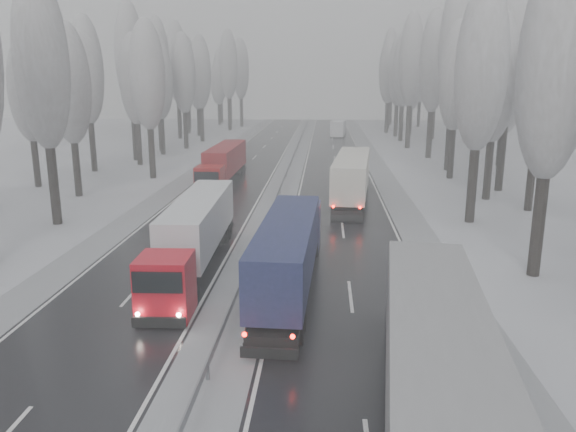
# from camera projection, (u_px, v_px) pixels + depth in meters

# --- Properties ---
(carriageway_right) EXTENTS (7.50, 200.00, 0.03)m
(carriageway_right) POSITION_uv_depth(u_px,v_px,m) (340.00, 210.00, 44.22)
(carriageway_right) COLOR black
(carriageway_right) RESTS_ON ground
(carriageway_left) EXTENTS (7.50, 200.00, 0.03)m
(carriageway_left) POSITION_uv_depth(u_px,v_px,m) (209.00, 208.00, 44.88)
(carriageway_left) COLOR black
(carriageway_left) RESTS_ON ground
(median_slush) EXTENTS (3.00, 200.00, 0.04)m
(median_slush) POSITION_uv_depth(u_px,v_px,m) (274.00, 209.00, 44.55)
(median_slush) COLOR #9A9CA1
(median_slush) RESTS_ON ground
(shoulder_right) EXTENTS (2.40, 200.00, 0.04)m
(shoulder_right) POSITION_uv_depth(u_px,v_px,m) (404.00, 211.00, 43.91)
(shoulder_right) COLOR #9A9CA1
(shoulder_right) RESTS_ON ground
(shoulder_left) EXTENTS (2.40, 200.00, 0.04)m
(shoulder_left) POSITION_uv_depth(u_px,v_px,m) (148.00, 207.00, 45.19)
(shoulder_left) COLOR #9A9CA1
(shoulder_left) RESTS_ON ground
(median_guardrail) EXTENTS (0.12, 200.00, 0.76)m
(median_guardrail) POSITION_uv_depth(u_px,v_px,m) (274.00, 202.00, 44.40)
(median_guardrail) COLOR slate
(median_guardrail) RESTS_ON ground
(tree_16) EXTENTS (3.60, 3.60, 16.53)m
(tree_16) POSITION_uv_depth(u_px,v_px,m) (556.00, 67.00, 27.18)
(tree_16) COLOR black
(tree_16) RESTS_ON ground
(tree_18) EXTENTS (3.60, 3.60, 16.58)m
(tree_18) POSITION_uv_depth(u_px,v_px,m) (481.00, 70.00, 38.22)
(tree_18) COLOR black
(tree_18) RESTS_ON ground
(tree_19) EXTENTS (3.60, 3.60, 14.57)m
(tree_19) POSITION_uv_depth(u_px,v_px,m) (540.00, 88.00, 42.06)
(tree_19) COLOR black
(tree_19) RESTS_ON ground
(tree_20) EXTENTS (3.60, 3.60, 15.71)m
(tree_20) POSITION_uv_depth(u_px,v_px,m) (496.00, 78.00, 46.02)
(tree_20) COLOR black
(tree_20) RESTS_ON ground
(tree_21) EXTENTS (3.60, 3.60, 18.62)m
(tree_21) POSITION_uv_depth(u_px,v_px,m) (510.00, 57.00, 49.32)
(tree_21) COLOR black
(tree_21) RESTS_ON ground
(tree_22) EXTENTS (3.60, 3.60, 15.86)m
(tree_22) POSITION_uv_depth(u_px,v_px,m) (456.00, 77.00, 56.17)
(tree_22) COLOR black
(tree_22) RESTS_ON ground
(tree_23) EXTENTS (3.60, 3.60, 13.55)m
(tree_23) POSITION_uv_depth(u_px,v_px,m) (507.00, 92.00, 60.00)
(tree_23) COLOR black
(tree_23) RESTS_ON ground
(tree_24) EXTENTS (3.60, 3.60, 20.49)m
(tree_24) POSITION_uv_depth(u_px,v_px,m) (455.00, 49.00, 60.66)
(tree_24) COLOR black
(tree_24) RESTS_ON ground
(tree_25) EXTENTS (3.60, 3.60, 19.44)m
(tree_25) POSITION_uv_depth(u_px,v_px,m) (508.00, 57.00, 64.26)
(tree_25) COLOR black
(tree_25) RESTS_ON ground
(tree_26) EXTENTS (3.60, 3.60, 18.78)m
(tree_26) POSITION_uv_depth(u_px,v_px,m) (434.00, 62.00, 70.87)
(tree_26) COLOR black
(tree_26) RESTS_ON ground
(tree_27) EXTENTS (3.60, 3.60, 17.62)m
(tree_27) POSITION_uv_depth(u_px,v_px,m) (482.00, 69.00, 74.48)
(tree_27) COLOR black
(tree_27) RESTS_ON ground
(tree_28) EXTENTS (3.60, 3.60, 19.62)m
(tree_28) POSITION_uv_depth(u_px,v_px,m) (412.00, 61.00, 81.18)
(tree_28) COLOR black
(tree_28) RESTS_ON ground
(tree_29) EXTENTS (3.60, 3.60, 18.11)m
(tree_29) POSITION_uv_depth(u_px,v_px,m) (457.00, 68.00, 84.82)
(tree_29) COLOR black
(tree_29) RESTS_ON ground
(tree_30) EXTENTS (3.60, 3.60, 17.86)m
(tree_30) POSITION_uv_depth(u_px,v_px,m) (404.00, 70.00, 90.88)
(tree_30) COLOR black
(tree_30) RESTS_ON ground
(tree_31) EXTENTS (3.60, 3.60, 18.58)m
(tree_31) POSITION_uv_depth(u_px,v_px,m) (436.00, 67.00, 94.28)
(tree_31) COLOR black
(tree_31) RESTS_ON ground
(tree_32) EXTENTS (3.60, 3.60, 17.33)m
(tree_32) POSITION_uv_depth(u_px,v_px,m) (398.00, 72.00, 98.23)
(tree_32) COLOR black
(tree_32) RESTS_ON ground
(tree_33) EXTENTS (3.60, 3.60, 14.33)m
(tree_33) POSITION_uv_depth(u_px,v_px,m) (412.00, 83.00, 102.37)
(tree_33) COLOR black
(tree_33) RESTS_ON ground
(tree_34) EXTENTS (3.60, 3.60, 17.63)m
(tree_34) POSITION_uv_depth(u_px,v_px,m) (389.00, 72.00, 105.13)
(tree_34) COLOR black
(tree_34) RESTS_ON ground
(tree_35) EXTENTS (3.60, 3.60, 18.25)m
(tree_35) POSITION_uv_depth(u_px,v_px,m) (434.00, 70.00, 108.34)
(tree_35) COLOR black
(tree_35) RESTS_ON ground
(tree_36) EXTENTS (3.60, 3.60, 20.23)m
(tree_36) POSITION_uv_depth(u_px,v_px,m) (390.00, 64.00, 114.19)
(tree_36) COLOR black
(tree_36) RESTS_ON ground
(tree_37) EXTENTS (3.60, 3.60, 16.37)m
(tree_37) POSITION_uv_depth(u_px,v_px,m) (421.00, 76.00, 118.22)
(tree_37) COLOR black
(tree_37) RESTS_ON ground
(tree_38) EXTENTS (3.60, 3.60, 17.97)m
(tree_38) POSITION_uv_depth(u_px,v_px,m) (392.00, 72.00, 124.67)
(tree_38) COLOR black
(tree_38) RESTS_ON ground
(tree_39) EXTENTS (3.60, 3.60, 16.19)m
(tree_39) POSITION_uv_depth(u_px,v_px,m) (402.00, 77.00, 128.64)
(tree_39) COLOR black
(tree_39) RESTS_ON ground
(tree_58) EXTENTS (3.60, 3.60, 17.21)m
(tree_58) POSITION_uv_depth(u_px,v_px,m) (42.00, 63.00, 37.58)
(tree_58) COLOR black
(tree_58) RESTS_ON ground
(tree_60) EXTENTS (3.60, 3.60, 14.84)m
(tree_60) POSITION_uv_depth(u_px,v_px,m) (69.00, 85.00, 47.44)
(tree_60) COLOR black
(tree_60) RESTS_ON ground
(tree_61) EXTENTS (3.60, 3.60, 13.95)m
(tree_61) POSITION_uv_depth(u_px,v_px,m) (28.00, 91.00, 51.82)
(tree_61) COLOR black
(tree_61) RESTS_ON ground
(tree_62) EXTENTS (3.60, 3.60, 16.04)m
(tree_62) POSITION_uv_depth(u_px,v_px,m) (147.00, 76.00, 56.26)
(tree_62) COLOR black
(tree_62) RESTS_ON ground
(tree_63) EXTENTS (3.60, 3.60, 16.88)m
(tree_63) POSITION_uv_depth(u_px,v_px,m) (87.00, 71.00, 60.50)
(tree_63) COLOR black
(tree_63) RESTS_ON ground
(tree_64) EXTENTS (3.60, 3.60, 15.42)m
(tree_64) POSITION_uv_depth(u_px,v_px,m) (135.00, 80.00, 65.33)
(tree_64) COLOR black
(tree_64) RESTS_ON ground
(tree_65) EXTENTS (3.60, 3.60, 19.48)m
(tree_65) POSITION_uv_depth(u_px,v_px,m) (130.00, 58.00, 68.70)
(tree_65) COLOR black
(tree_65) RESTS_ON ground
(tree_66) EXTENTS (3.60, 3.60, 15.23)m
(tree_66) POSITION_uv_depth(u_px,v_px,m) (160.00, 81.00, 74.69)
(tree_66) COLOR black
(tree_66) RESTS_ON ground
(tree_67) EXTENTS (3.60, 3.60, 17.09)m
(tree_67) POSITION_uv_depth(u_px,v_px,m) (158.00, 72.00, 78.37)
(tree_67) COLOR black
(tree_67) RESTS_ON ground
(tree_68) EXTENTS (3.60, 3.60, 16.65)m
(tree_68) POSITION_uv_depth(u_px,v_px,m) (183.00, 74.00, 80.93)
(tree_68) COLOR black
(tree_68) RESTS_ON ground
(tree_69) EXTENTS (3.60, 3.60, 19.35)m
(tree_69) POSITION_uv_depth(u_px,v_px,m) (158.00, 63.00, 84.70)
(tree_69) COLOR black
(tree_69) RESTS_ON ground
(tree_70) EXTENTS (3.60, 3.60, 17.09)m
(tree_70) POSITION_uv_depth(u_px,v_px,m) (200.00, 73.00, 90.62)
(tree_70) COLOR black
(tree_70) RESTS_ON ground
(tree_71) EXTENTS (3.60, 3.60, 19.61)m
(tree_71) POSITION_uv_depth(u_px,v_px,m) (177.00, 63.00, 94.41)
(tree_71) COLOR black
(tree_71) RESTS_ON ground
(tree_72) EXTENTS (3.60, 3.60, 15.11)m
(tree_72) POSITION_uv_depth(u_px,v_px,m) (197.00, 81.00, 100.14)
(tree_72) COLOR black
(tree_72) RESTS_ON ground
(tree_73) EXTENTS (3.60, 3.60, 17.22)m
(tree_73) POSITION_uv_depth(u_px,v_px,m) (186.00, 73.00, 103.87)
(tree_73) COLOR black
(tree_73) RESTS_ON ground
(tree_74) EXTENTS (3.60, 3.60, 19.68)m
(tree_74) POSITION_uv_depth(u_px,v_px,m) (228.00, 65.00, 109.66)
(tree_74) COLOR black
(tree_74) RESTS_ON ground
(tree_75) EXTENTS (3.60, 3.60, 18.60)m
(tree_75) POSITION_uv_depth(u_px,v_px,m) (187.00, 69.00, 114.27)
(tree_75) COLOR black
(tree_75) RESTS_ON ground
(tree_76) EXTENTS (3.60, 3.60, 18.55)m
(tree_76) POSITION_uv_depth(u_px,v_px,m) (241.00, 70.00, 118.87)
(tree_76) COLOR black
(tree_76) RESTS_ON ground
(tree_77) EXTENTS (3.60, 3.60, 14.32)m
(tree_77) POSITION_uv_depth(u_px,v_px,m) (218.00, 83.00, 123.74)
(tree_77) COLOR black
(tree_77) RESTS_ON ground
(tree_78) EXTENTS (3.60, 3.60, 19.55)m
(tree_78) POSITION_uv_depth(u_px,v_px,m) (229.00, 67.00, 125.32)
(tree_78) COLOR black
(tree_78) RESTS_ON ground
(tree_79) EXTENTS (3.60, 3.60, 17.07)m
(tree_79) POSITION_uv_depth(u_px,v_px,m) (221.00, 75.00, 129.75)
(tree_79) COLOR black
(tree_79) RESTS_ON ground
(truck_grey_tarp) EXTENTS (4.34, 16.58, 4.22)m
(truck_grey_tarp) POSITION_uv_depth(u_px,v_px,m) (434.00, 357.00, 15.86)
(truck_grey_tarp) COLOR #424347
(truck_grey_tarp) RESTS_ON ground
(truck_blue_box) EXTENTS (2.84, 14.65, 3.74)m
(truck_blue_box) POSITION_uv_depth(u_px,v_px,m) (290.00, 247.00, 27.20)
(truck_blue_box) COLOR navy
(truck_blue_box) RESTS_ON ground
(truck_cream_box) EXTENTS (3.97, 15.89, 4.04)m
(truck_cream_box) POSITION_uv_depth(u_px,v_px,m) (352.00, 175.00, 46.58)
(truck_cream_box) COLOR #9B998A
(truck_cream_box) RESTS_ON ground
(box_truck_distant) EXTENTS (3.04, 7.64, 2.78)m
(box_truck_distant) POSITION_uv_depth(u_px,v_px,m) (338.00, 128.00, 100.78)
(box_truck_distant) COLOR silver
(box_truck_distant) RESTS_ON ground
(truck_red_white) EXTENTS (2.66, 14.35, 3.66)m
(truck_red_white) POSITION_uv_depth(u_px,v_px,m) (195.00, 230.00, 30.37)
(truck_red_white) COLOR #BB0A18
(truck_red_white) RESTS_ON ground
(truck_red_red) EXTENTS (2.41, 14.43, 3.69)m
(truck_red_red) POSITION_uv_depth(u_px,v_px,m) (224.00, 163.00, 54.52)
(truck_red_red) COLOR #980809
(truck_red_red) RESTS_ON ground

